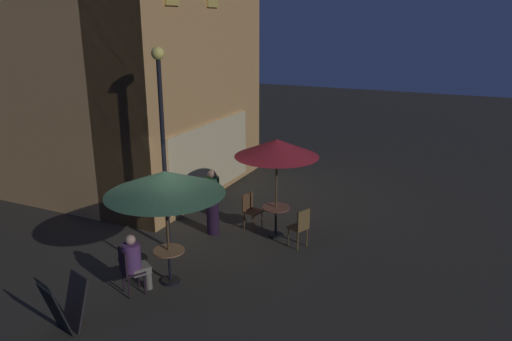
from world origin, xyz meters
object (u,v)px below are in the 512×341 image
at_px(patio_umbrella_0, 277,148).
at_px(cafe_table_1, 169,260).
at_px(cafe_chair_0, 301,225).
at_px(cafe_chair_2, 128,268).
at_px(patio_umbrella_1, 165,183).
at_px(patron_seated_0, 135,260).
at_px(cafe_table_0, 276,216).
at_px(patron_standing_1, 212,202).
at_px(cafe_chair_1, 250,208).
at_px(menu_sandwich_board, 65,305).
at_px(street_lamp_near_corner, 162,124).

bearing_deg(patio_umbrella_0, cafe_table_1, 159.32).
distance_m(cafe_chair_0, cafe_chair_2, 4.08).
distance_m(cafe_table_1, patio_umbrella_1, 1.66).
xyz_separation_m(cafe_chair_2, patron_seated_0, (0.12, -0.07, 0.12)).
bearing_deg(cafe_table_0, patio_umbrella_0, -26.57).
bearing_deg(cafe_table_1, patron_standing_1, 8.90).
height_order(cafe_table_0, cafe_chair_2, cafe_chair_2).
bearing_deg(cafe_chair_2, patio_umbrella_0, 8.35).
xyz_separation_m(cafe_table_0, patio_umbrella_0, (0.00, -0.00, 1.71)).
distance_m(cafe_chair_1, patron_seated_0, 3.82).
bearing_deg(cafe_table_0, menu_sandwich_board, 160.40).
xyz_separation_m(menu_sandwich_board, cafe_table_1, (2.10, -0.69, 0.00)).
relative_size(patio_umbrella_0, cafe_chair_2, 2.54).
xyz_separation_m(street_lamp_near_corner, cafe_chair_1, (1.83, -1.26, -2.40)).
bearing_deg(patron_seated_0, cafe_table_1, 0.00).
bearing_deg(cafe_table_0, patio_umbrella_1, 159.32).
bearing_deg(cafe_chair_1, street_lamp_near_corner, -111.35).
bearing_deg(patron_seated_0, patio_umbrella_1, 0.00).
relative_size(cafe_table_1, patio_umbrella_1, 0.30).
bearing_deg(cafe_table_0, street_lamp_near_corner, 128.76).
bearing_deg(cafe_chair_2, cafe_table_0, 8.35).
relative_size(cafe_table_0, patron_standing_1, 0.46).
bearing_deg(patio_umbrella_1, patron_seated_0, 148.69).
xyz_separation_m(cafe_chair_1, cafe_chair_2, (-3.87, 0.78, 0.02)).
relative_size(menu_sandwich_board, patron_standing_1, 0.56).
distance_m(cafe_table_1, cafe_chair_1, 3.15).
relative_size(street_lamp_near_corner, menu_sandwich_board, 4.92).
bearing_deg(cafe_chair_2, cafe_chair_0, -3.56).
xyz_separation_m(street_lamp_near_corner, patron_seated_0, (-1.92, -0.56, -2.26)).
height_order(cafe_chair_0, patron_seated_0, patron_seated_0).
bearing_deg(cafe_chair_1, patio_umbrella_0, -0.00).
xyz_separation_m(street_lamp_near_corner, patio_umbrella_1, (-1.31, -0.93, -0.82)).
xyz_separation_m(cafe_table_1, patio_umbrella_1, (0.00, 0.00, 1.66)).
bearing_deg(cafe_table_1, menu_sandwich_board, 161.95).
bearing_deg(patio_umbrella_0, cafe_chair_2, 157.05).
distance_m(cafe_table_0, patio_umbrella_0, 1.71).
distance_m(street_lamp_near_corner, cafe_table_1, 2.95).
distance_m(cafe_table_1, cafe_chair_0, 3.22).
bearing_deg(menu_sandwich_board, street_lamp_near_corner, 21.24).
bearing_deg(patron_seated_0, cafe_table_0, 8.66).
height_order(cafe_table_1, patron_seated_0, patron_seated_0).
bearing_deg(cafe_chair_1, cafe_chair_0, -5.45).
height_order(cafe_table_1, cafe_chair_2, cafe_chair_2).
xyz_separation_m(menu_sandwich_board, cafe_table_0, (5.05, -1.80, 0.06)).
distance_m(cafe_chair_0, patron_seated_0, 3.94).
xyz_separation_m(patron_seated_0, patron_standing_1, (3.06, 0.01, 0.13)).
distance_m(cafe_chair_2, patron_seated_0, 0.19).
xyz_separation_m(cafe_chair_0, cafe_chair_2, (-3.34, 2.33, 0.00)).
height_order(street_lamp_near_corner, menu_sandwich_board, street_lamp_near_corner).
relative_size(cafe_table_0, cafe_chair_1, 0.84).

